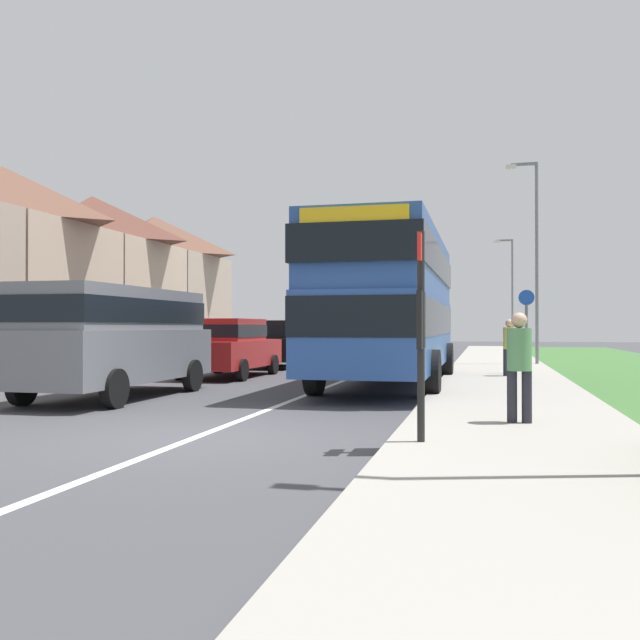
% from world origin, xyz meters
% --- Properties ---
extents(ground_plane, '(120.00, 120.00, 0.00)m').
position_xyz_m(ground_plane, '(0.00, 0.00, 0.00)').
color(ground_plane, '#424247').
extents(lane_marking_centre, '(0.14, 60.00, 0.01)m').
position_xyz_m(lane_marking_centre, '(0.00, 8.00, 0.00)').
color(lane_marking_centre, silver).
rests_on(lane_marking_centre, ground_plane).
extents(pavement_near_side, '(3.20, 68.00, 0.12)m').
position_xyz_m(pavement_near_side, '(4.20, 6.00, 0.06)').
color(pavement_near_side, '#9E998E').
rests_on(pavement_near_side, ground_plane).
extents(double_decker_bus, '(2.80, 9.61, 3.70)m').
position_xyz_m(double_decker_bus, '(1.43, 8.35, 2.14)').
color(double_decker_bus, '#284C93').
rests_on(double_decker_bus, ground_plane).
extents(parked_van_grey, '(2.11, 5.40, 2.25)m').
position_xyz_m(parked_van_grey, '(-3.68, 4.24, 1.34)').
color(parked_van_grey, slate).
rests_on(parked_van_grey, ground_plane).
extents(parked_car_red, '(2.00, 4.46, 1.69)m').
position_xyz_m(parked_car_red, '(-3.53, 10.17, 0.93)').
color(parked_car_red, '#B21E1E').
rests_on(parked_car_red, ground_plane).
extents(parked_car_black, '(1.94, 3.97, 1.68)m').
position_xyz_m(parked_car_black, '(-3.53, 15.03, 0.92)').
color(parked_car_black, black).
rests_on(parked_car_black, ground_plane).
extents(parked_car_white, '(1.99, 4.21, 1.57)m').
position_xyz_m(parked_car_white, '(-3.74, 20.30, 0.87)').
color(parked_car_white, silver).
rests_on(parked_car_white, ground_plane).
extents(pedestrian_at_stop, '(0.34, 0.34, 1.67)m').
position_xyz_m(pedestrian_at_stop, '(4.20, 1.53, 0.98)').
color(pedestrian_at_stop, '#23232D').
rests_on(pedestrian_at_stop, ground_plane).
extents(pedestrian_walking_away, '(0.34, 0.34, 1.67)m').
position_xyz_m(pedestrian_walking_away, '(4.38, 10.94, 0.98)').
color(pedestrian_walking_away, '#23232D').
rests_on(pedestrian_walking_away, ground_plane).
extents(bus_stop_sign, '(0.09, 0.52, 2.60)m').
position_xyz_m(bus_stop_sign, '(3.00, -0.37, 1.54)').
color(bus_stop_sign, black).
rests_on(bus_stop_sign, ground_plane).
extents(cycle_route_sign, '(0.44, 0.08, 2.52)m').
position_xyz_m(cycle_route_sign, '(4.88, 11.90, 1.43)').
color(cycle_route_sign, slate).
rests_on(cycle_route_sign, ground_plane).
extents(street_lamp_mid, '(1.14, 0.20, 7.46)m').
position_xyz_m(street_lamp_mid, '(5.45, 17.50, 4.28)').
color(street_lamp_mid, slate).
rests_on(street_lamp_mid, ground_plane).
extents(street_lamp_far, '(1.14, 0.20, 6.70)m').
position_xyz_m(street_lamp_far, '(5.19, 33.97, 3.89)').
color(street_lamp_far, slate).
rests_on(street_lamp_far, ground_plane).
extents(house_terrace_far_side, '(6.19, 22.07, 6.98)m').
position_xyz_m(house_terrace_far_side, '(-12.41, 14.47, 3.49)').
color(house_terrace_far_side, tan).
rests_on(house_terrace_far_side, ground_plane).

